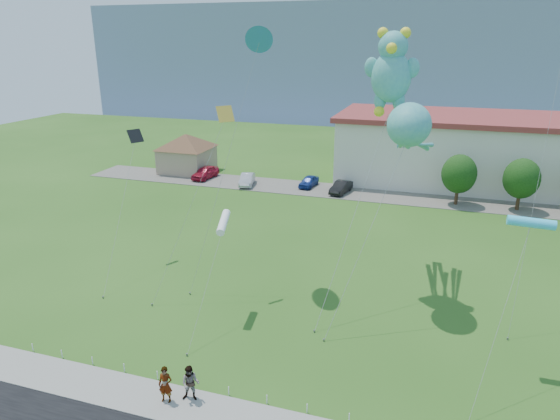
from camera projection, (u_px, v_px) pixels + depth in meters
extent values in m
plane|color=#295417|center=(257.00, 383.00, 25.56)|extent=(160.00, 160.00, 0.00)
cube|color=gray|center=(236.00, 419.00, 23.06)|extent=(80.00, 2.50, 0.10)
cube|color=#59544C|center=(363.00, 193.00, 57.07)|extent=(70.00, 6.00, 0.06)
cube|color=slate|center=(417.00, 57.00, 129.62)|extent=(160.00, 50.00, 25.00)
cube|color=tan|center=(187.00, 160.00, 66.25)|extent=(6.00, 6.00, 3.20)
pyramid|color=brown|center=(186.00, 141.00, 65.44)|extent=(9.20, 9.20, 1.80)
cylinder|color=white|center=(33.00, 347.00, 28.08)|extent=(0.05, 0.05, 0.50)
cylinder|color=white|center=(62.00, 354.00, 27.50)|extent=(0.05, 0.05, 0.50)
cylinder|color=white|center=(92.00, 361.00, 26.92)|extent=(0.05, 0.05, 0.50)
cylinder|color=white|center=(124.00, 368.00, 26.34)|extent=(0.05, 0.05, 0.50)
cylinder|color=white|center=(157.00, 375.00, 25.76)|extent=(0.05, 0.05, 0.50)
cylinder|color=white|center=(192.00, 383.00, 25.18)|extent=(0.05, 0.05, 0.50)
cylinder|color=white|center=(229.00, 391.00, 24.59)|extent=(0.05, 0.05, 0.50)
cylinder|color=white|center=(267.00, 399.00, 24.01)|extent=(0.05, 0.05, 0.50)
cylinder|color=white|center=(307.00, 408.00, 23.43)|extent=(0.05, 0.05, 0.50)
cylinder|color=white|center=(349.00, 418.00, 22.85)|extent=(0.05, 0.05, 0.50)
cylinder|color=#3F2B19|center=(457.00, 195.00, 52.92)|extent=(0.36, 0.36, 2.20)
ellipsoid|color=#14380F|center=(459.00, 174.00, 52.18)|extent=(3.60, 3.60, 4.14)
cylinder|color=#3F2B19|center=(518.00, 200.00, 51.18)|extent=(0.36, 0.36, 2.20)
ellipsoid|color=#14380F|center=(522.00, 178.00, 50.44)|extent=(3.60, 3.60, 4.14)
imported|color=gray|center=(165.00, 385.00, 23.84)|extent=(0.75, 0.56, 1.88)
imported|color=gray|center=(190.00, 383.00, 23.95)|extent=(1.03, 0.88, 1.85)
imported|color=maroon|center=(205.00, 172.00, 63.00)|extent=(2.31, 4.69, 1.54)
imported|color=#AFB0B6|center=(247.00, 180.00, 60.09)|extent=(2.34, 4.38, 1.37)
imported|color=navy|center=(309.00, 181.00, 59.49)|extent=(1.93, 3.88, 1.27)
imported|color=black|center=(341.00, 187.00, 57.01)|extent=(2.15, 4.29, 1.35)
ellipsoid|color=teal|center=(409.00, 125.00, 29.99)|extent=(2.66, 3.46, 2.66)
sphere|color=white|center=(400.00, 122.00, 29.10)|extent=(0.42, 0.42, 0.42)
sphere|color=white|center=(417.00, 123.00, 28.82)|extent=(0.42, 0.42, 0.42)
cylinder|color=slate|center=(324.00, 340.00, 29.06)|extent=(0.10, 0.10, 0.16)
cylinder|color=gray|center=(365.00, 239.00, 29.20)|extent=(3.47, 5.38, 10.88)
ellipsoid|color=teal|center=(391.00, 77.00, 31.65)|extent=(2.55, 2.17, 3.19)
sphere|color=teal|center=(393.00, 46.00, 31.05)|extent=(1.86, 1.86, 1.86)
sphere|color=yellow|center=(383.00, 33.00, 30.99)|extent=(0.69, 0.69, 0.69)
sphere|color=yellow|center=(405.00, 33.00, 30.59)|extent=(0.69, 0.69, 0.69)
sphere|color=yellow|center=(392.00, 48.00, 30.37)|extent=(0.69, 0.69, 0.69)
ellipsoid|color=teal|center=(371.00, 67.00, 31.83)|extent=(0.88, 0.63, 1.24)
ellipsoid|color=teal|center=(412.00, 68.00, 31.09)|extent=(0.88, 0.63, 1.24)
ellipsoid|color=teal|center=(380.00, 100.00, 32.29)|extent=(0.78, 0.69, 1.27)
ellipsoid|color=teal|center=(399.00, 101.00, 31.95)|extent=(0.78, 0.69, 1.27)
sphere|color=yellow|center=(379.00, 111.00, 32.34)|extent=(0.69, 0.69, 0.69)
sphere|color=yellow|center=(398.00, 112.00, 32.00)|extent=(0.69, 0.69, 0.69)
cylinder|color=slate|center=(314.00, 331.00, 29.95)|extent=(0.10, 0.10, 0.16)
cylinder|color=gray|center=(353.00, 218.00, 31.17)|extent=(2.73, 7.92, 11.94)
cylinder|color=white|center=(223.00, 222.00, 30.54)|extent=(0.50, 2.25, 0.87)
cylinder|color=slate|center=(187.00, 355.00, 27.71)|extent=(0.10, 0.10, 0.16)
cylinder|color=gray|center=(206.00, 286.00, 29.14)|extent=(0.11, 5.34, 5.73)
cube|color=black|center=(135.00, 136.00, 38.23)|extent=(1.29, 1.29, 0.86)
cylinder|color=slate|center=(103.00, 297.00, 33.92)|extent=(0.10, 0.10, 0.16)
cylinder|color=gray|center=(120.00, 213.00, 36.10)|extent=(1.53, 7.77, 9.35)
cylinder|color=slate|center=(508.00, 339.00, 29.20)|extent=(0.10, 0.10, 0.16)
cylinder|color=gray|center=(542.00, 160.00, 29.10)|extent=(1.80, 7.49, 19.72)
cube|color=gold|center=(225.00, 114.00, 32.12)|extent=(1.29, 1.29, 0.86)
cylinder|color=slate|center=(152.00, 305.00, 32.96)|extent=(0.10, 0.10, 0.16)
cylinder|color=gray|center=(188.00, 211.00, 32.56)|extent=(3.75, 4.63, 11.80)
cone|color=blue|center=(259.00, 39.00, 32.01)|extent=(1.80, 1.33, 1.33)
cylinder|color=slate|center=(190.00, 293.00, 34.42)|extent=(0.10, 0.10, 0.16)
cylinder|color=gray|center=(223.00, 172.00, 33.24)|extent=(3.72, 4.50, 16.35)
cylinder|color=#38D0FD|center=(531.00, 223.00, 24.52)|extent=(0.50, 2.25, 0.87)
cylinder|color=gray|center=(500.00, 320.00, 23.67)|extent=(2.22, 5.55, 7.80)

